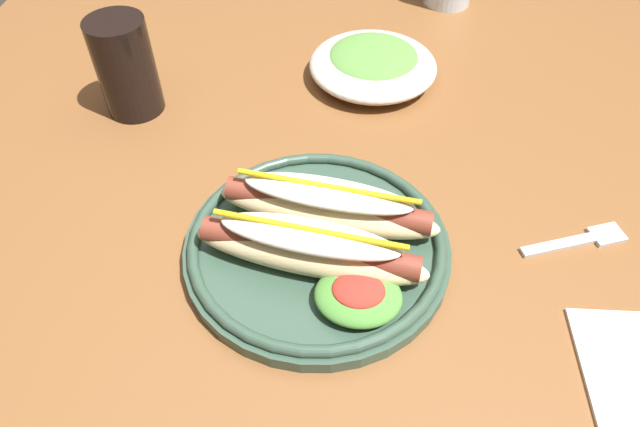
% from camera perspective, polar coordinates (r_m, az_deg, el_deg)
% --- Properties ---
extents(ground_plane, '(8.00, 8.00, 0.00)m').
position_cam_1_polar(ground_plane, '(1.37, 1.25, -16.02)').
color(ground_plane, '#2D2826').
extents(dining_table, '(1.21, 1.06, 0.74)m').
position_cam_1_polar(dining_table, '(0.84, 1.96, 4.23)').
color(dining_table, brown).
rests_on(dining_table, ground_plane).
extents(hot_dog_plate, '(0.28, 0.28, 0.08)m').
position_cam_1_polar(hot_dog_plate, '(0.59, -0.13, -2.63)').
color(hot_dog_plate, '#334C3D').
rests_on(hot_dog_plate, dining_table).
extents(fork, '(0.12, 0.06, 0.00)m').
position_cam_1_polar(fork, '(0.69, 24.53, -2.43)').
color(fork, silver).
rests_on(fork, dining_table).
extents(soda_cup, '(0.08, 0.08, 0.13)m').
position_cam_1_polar(soda_cup, '(0.81, -18.72, 13.67)').
color(soda_cup, black).
rests_on(soda_cup, dining_table).
extents(side_bowl, '(0.18, 0.18, 0.05)m').
position_cam_1_polar(side_bowl, '(0.85, 5.28, 14.61)').
color(side_bowl, silver).
rests_on(side_bowl, dining_table).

